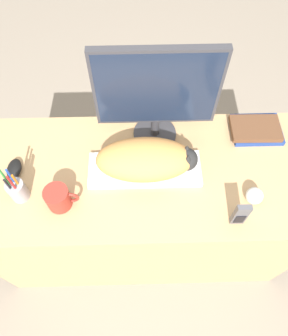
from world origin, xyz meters
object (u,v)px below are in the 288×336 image
(monitor, at_px, (157,93))
(phone, at_px, (240,215))
(computer_mouse, at_px, (14,169))
(baseball, at_px, (254,196))
(pen_cup, at_px, (17,190))
(coffee_mug, at_px, (59,198))
(book_stack, at_px, (256,129))
(keyboard, at_px, (145,170))
(cat, at_px, (148,159))

(monitor, height_order, phone, monitor)
(computer_mouse, relative_size, baseball, 1.49)
(monitor, relative_size, computer_mouse, 4.73)
(baseball, height_order, phone, phone)
(pen_cup, xyz_separation_m, baseball, (0.93, -0.04, -0.02))
(coffee_mug, bearing_deg, baseball, -0.23)
(coffee_mug, bearing_deg, computer_mouse, 143.77)
(monitor, distance_m, baseball, 0.56)
(baseball, bearing_deg, pen_cup, 177.52)
(coffee_mug, relative_size, pen_cup, 0.64)
(book_stack, bearing_deg, keyboard, -159.30)
(monitor, relative_size, pen_cup, 2.36)
(cat, xyz_separation_m, monitor, (0.04, 0.18, 0.18))
(cat, relative_size, computer_mouse, 4.01)
(pen_cup, bearing_deg, coffee_mug, -12.72)
(computer_mouse, bearing_deg, keyboard, -1.43)
(keyboard, height_order, pen_cup, pen_cup)
(cat, relative_size, coffee_mug, 3.13)
(cat, bearing_deg, baseball, -19.01)
(keyboard, distance_m, cat, 0.08)
(coffee_mug, relative_size, phone, 0.94)
(cat, distance_m, baseball, 0.44)
(cat, height_order, pen_cup, pen_cup)
(coffee_mug, height_order, phone, phone)
(monitor, xyz_separation_m, pen_cup, (-0.55, -0.29, -0.22))
(keyboard, bearing_deg, monitor, 74.73)
(monitor, height_order, computer_mouse, monitor)
(monitor, xyz_separation_m, phone, (0.30, -0.42, -0.20))
(computer_mouse, relative_size, pen_cup, 0.50)
(cat, height_order, computer_mouse, cat)
(coffee_mug, bearing_deg, pen_cup, 167.28)
(baseball, bearing_deg, keyboard, 161.52)
(keyboard, bearing_deg, phone, -34.03)
(phone, bearing_deg, coffee_mug, 172.11)
(computer_mouse, height_order, phone, phone)
(keyboard, relative_size, baseball, 6.85)
(pen_cup, height_order, book_stack, pen_cup)
(pen_cup, bearing_deg, cat, 11.29)
(keyboard, xyz_separation_m, computer_mouse, (-0.55, 0.01, 0.00))
(pen_cup, bearing_deg, monitor, 27.43)
(coffee_mug, xyz_separation_m, pen_cup, (-0.17, 0.04, 0.00))
(computer_mouse, bearing_deg, coffee_mug, -36.23)
(coffee_mug, xyz_separation_m, baseball, (0.77, -0.00, -0.02))
(pen_cup, bearing_deg, baseball, -2.48)
(computer_mouse, relative_size, coffee_mug, 0.78)
(keyboard, xyz_separation_m, cat, (0.01, -0.00, 0.08))
(baseball, bearing_deg, computer_mouse, 170.87)
(cat, xyz_separation_m, coffee_mug, (-0.35, -0.14, -0.04))
(pen_cup, height_order, baseball, pen_cup)
(keyboard, bearing_deg, pen_cup, -168.43)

